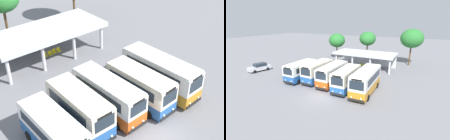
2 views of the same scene
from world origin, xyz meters
The scene contains 15 objects.
ground_plane centered at (0.00, 0.00, 0.00)m, with size 180.00×180.00×0.00m, color slate.
city_bus_nearest_orange centered at (-6.96, 4.47, 1.74)m, with size 2.41×6.65×3.14m.
city_bus_second_in_row centered at (-4.01, 5.26, 1.85)m, with size 2.46×6.62×3.37m.
city_bus_middle_cream centered at (-1.05, 5.23, 1.81)m, with size 2.42×7.35×3.28m.
city_bus_fourth_amber centered at (1.90, 4.31, 1.81)m, with size 2.48×6.80×3.27m.
city_bus_fifth_blue centered at (4.85, 4.56, 1.89)m, with size 2.64×8.12×3.43m.
parked_car_flank centered at (-18.09, 4.44, 0.83)m, with size 2.60×4.62×1.62m.
terminal_canopy centered at (0.18, 17.88, 2.65)m, with size 13.01×5.92×3.40m.
waiting_chair_end_by_column centered at (-0.46, 16.97, 0.52)m, with size 0.45×0.45×0.86m.
waiting_chair_second_from_end centered at (0.13, 16.87, 0.52)m, with size 0.45×0.45×0.86m.
waiting_chair_middle_seat centered at (0.73, 16.96, 0.52)m, with size 0.45×0.45×0.86m.
waiting_chair_fourth_seat centered at (1.33, 16.93, 0.52)m, with size 0.45×0.45×0.86m.
roadside_tree_behind_canopy centered at (-1.58, 23.82, 5.65)m, with size 4.08×4.08×7.42m.
roadside_tree_east_of_canopy centered at (8.66, 24.09, 6.18)m, with size 4.99×4.99×8.32m.
roadside_tree_west_of_canopy centered at (-9.42, 22.04, 4.98)m, with size 4.30×4.30×6.82m.
Camera 2 is at (11.96, -17.12, 10.14)m, focal length 26.78 mm.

